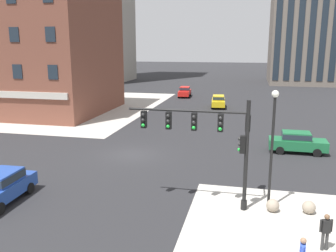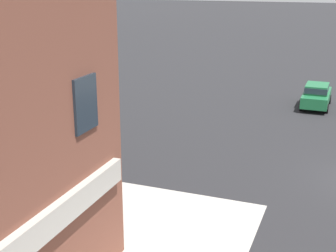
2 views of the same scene
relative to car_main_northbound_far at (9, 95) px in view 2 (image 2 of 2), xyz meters
The scene contains 2 objects.
car_main_northbound_far is the anchor object (origin of this frame).
car_main_southbound_far 21.69m from the car_main_northbound_far, 68.33° to the right, with size 4.42×1.93×1.68m.
Camera 2 is at (-21.71, 1.53, 8.91)m, focal length 50.83 mm.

